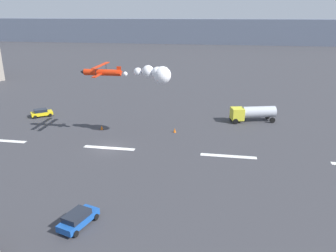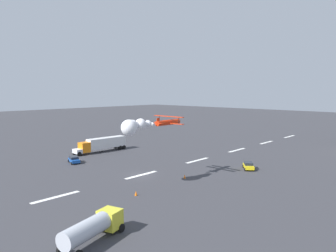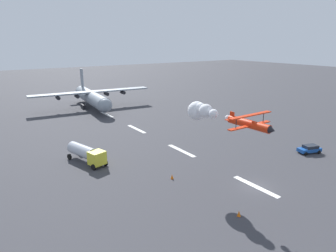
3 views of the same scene
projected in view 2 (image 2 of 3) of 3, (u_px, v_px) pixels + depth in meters
The scene contains 14 objects.
ground_plane at pixel (141, 175), 62.63m from camera, with size 440.00×440.00×0.00m, color #38383D.
runway_stripe_0 at pixel (289, 137), 114.60m from camera, with size 8.00×0.90×0.01m, color white.
runway_stripe_1 at pixel (267, 142), 101.61m from camera, with size 8.00×0.90×0.01m, color white.
runway_stripe_2 at pixel (237, 150), 88.61m from camera, with size 8.00×0.90×0.01m, color white.
runway_stripe_3 at pixel (197, 160), 75.62m from camera, with size 8.00×0.90×0.01m, color white.
runway_stripe_4 at pixel (141, 175), 62.63m from camera, with size 8.00×0.90×0.01m, color white.
runway_stripe_5 at pixel (56, 197), 49.64m from camera, with size 8.00×0.90×0.01m, color white.
stunt_biplane_red at pixel (140, 125), 54.31m from camera, with size 14.64×7.00×2.76m.
semi_truck_orange at pixel (102, 144), 86.36m from camera, with size 15.34×3.28×3.70m.
fuel_tanker_truck at pixel (93, 227), 34.71m from camera, with size 8.69×4.75×2.90m.
followme_car_yellow at pixel (74, 159), 72.92m from camera, with size 2.99×4.59×1.52m.
airport_staff_sedan at pixel (248, 166), 67.05m from camera, with size 4.26×3.89×1.52m.
traffic_cone_near at pixel (185, 176), 60.24m from camera, with size 0.44×0.44×0.75m, color orange.
traffic_cone_far at pixel (136, 193), 50.39m from camera, with size 0.44×0.44×0.75m, color orange.
Camera 2 is at (40.96, 45.71, 16.63)m, focal length 33.97 mm.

